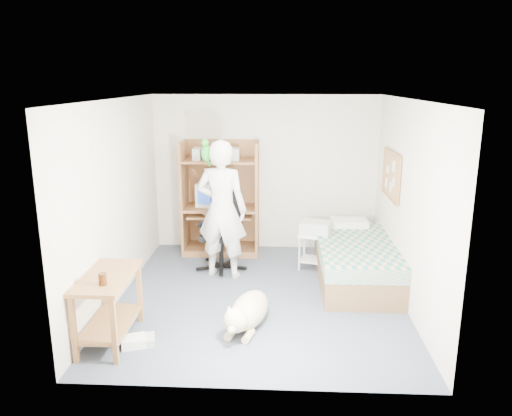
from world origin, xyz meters
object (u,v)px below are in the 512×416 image
Objects in this scene: computer_hutch at (221,202)px; printer_cart at (315,245)px; office_chair at (222,241)px; dog at (247,311)px; person at (222,210)px; bed at (355,261)px; side_desk at (108,298)px.

printer_cart is at bearing -25.67° from computer_hutch.
office_chair is 1.01× the size of dog.
person is at bearing 121.55° from dog.
computer_hutch is 0.84m from office_chair.
bed is 3.39m from side_desk.
computer_hutch reaches higher than office_chair.
side_desk is at bearing -150.72° from dog.
office_chair is (0.10, -0.73, -0.40)m from computer_hutch.
person is 1.77m from dog.
bed is at bearing -29.29° from computer_hutch.
bed is at bearing 32.50° from side_desk.
person is 1.50m from printer_cart.
office_chair is at bearing -163.08° from printer_cart.
bed is 0.68m from printer_cart.
bed is 3.73× the size of printer_cart.
dog is 2.07m from printer_cart.
office_chair is at bearing -71.35° from person.
bed is 1.74× the size of dog.
computer_hutch is 3.08m from side_desk.
computer_hutch reaches higher than bed.
side_desk is (-2.85, -1.82, 0.21)m from bed.
bed is 1.04× the size of person.
computer_hutch is at bearing 150.71° from bed.
computer_hutch is 1.55× the size of dog.
bed is (2.00, -1.12, -0.53)m from computer_hutch.
bed is 2.02m from dog.
office_chair is (0.95, 2.21, -0.07)m from side_desk.
printer_cart is (0.88, 1.86, 0.17)m from dog.
person is at bearing -149.88° from printer_cart.
office_chair reaches higher than side_desk.
side_desk is at bearing 74.43° from person.
side_desk is at bearing -120.17° from printer_cart.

